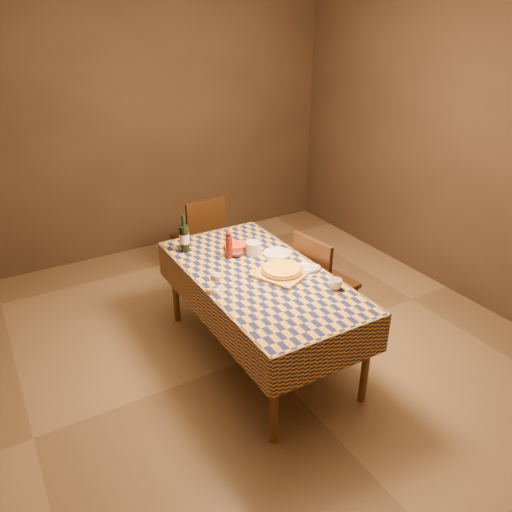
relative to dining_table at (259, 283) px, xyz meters
name	(u,v)px	position (x,y,z in m)	size (l,w,h in m)	color
room	(260,202)	(0.00, 0.00, 0.66)	(5.00, 5.10, 2.70)	brown
dining_table	(259,283)	(0.00, 0.00, 0.00)	(0.94, 1.84, 0.77)	brown
cutting_board	(282,273)	(0.14, -0.09, 0.09)	(0.36, 0.36, 0.02)	tan
pizza	(282,270)	(0.14, -0.09, 0.11)	(0.35, 0.35, 0.03)	#976219
pepper_mill	(229,246)	(-0.07, 0.36, 0.19)	(0.07, 0.07, 0.23)	#501612
bowl	(236,253)	(0.00, 0.37, 0.10)	(0.13, 0.13, 0.04)	#5E444F
wine_glass	(216,278)	(-0.39, -0.06, 0.18)	(0.08, 0.08, 0.15)	silver
wine_bottle	(184,238)	(-0.33, 0.66, 0.19)	(0.10, 0.10, 0.32)	black
deli_tub	(253,248)	(0.13, 0.32, 0.13)	(0.13, 0.13, 0.11)	silver
takeout_container	(237,247)	(0.05, 0.46, 0.10)	(0.20, 0.14, 0.05)	red
white_plate	(277,253)	(0.30, 0.22, 0.08)	(0.23, 0.23, 0.01)	silver
tumbler	(336,284)	(0.36, -0.47, 0.11)	(0.10, 0.10, 0.08)	silver
flour_patch	(302,271)	(0.30, -0.13, 0.08)	(0.28, 0.21, 0.00)	white
flour_bag	(312,268)	(0.37, -0.16, 0.10)	(0.15, 0.12, 0.05)	#A9B1D8
chair_far	(201,235)	(0.15, 1.40, -0.17)	(0.45, 0.46, 0.93)	black
chair_right	(320,279)	(0.63, 0.05, -0.17)	(0.48, 0.48, 0.93)	black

